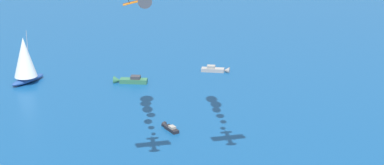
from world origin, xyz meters
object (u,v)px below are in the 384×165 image
object	(u,v)px
sailboat_offshore	(25,60)
motorboat_trailing	(129,80)
motorboat_ahead	(170,128)
motorboat_far_port	(217,70)

from	to	relation	value
sailboat_offshore	motorboat_trailing	distance (m)	27.61
motorboat_trailing	motorboat_ahead	world-z (taller)	motorboat_trailing
sailboat_offshore	motorboat_trailing	xyz separation A→B (m)	(-26.09, -7.04, -5.67)
sailboat_offshore	motorboat_trailing	bearing A→B (deg)	-164.90
motorboat_far_port	motorboat_ahead	distance (m)	42.32
motorboat_trailing	motorboat_ahead	distance (m)	33.44
motorboat_far_port	motorboat_trailing	world-z (taller)	motorboat_trailing
motorboat_ahead	motorboat_trailing	bearing A→B (deg)	-54.34
motorboat_far_port	sailboat_offshore	world-z (taller)	sailboat_offshore
motorboat_far_port	motorboat_ahead	world-z (taller)	motorboat_far_port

